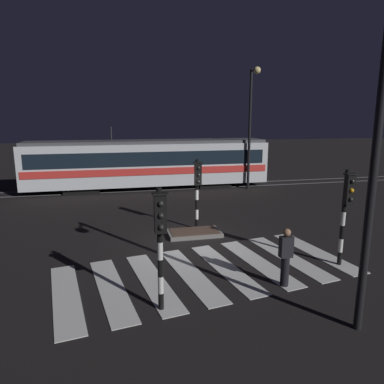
{
  "coord_description": "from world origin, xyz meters",
  "views": [
    {
      "loc": [
        -2.82,
        -12.6,
        4.72
      ],
      "look_at": [
        0.71,
        2.76,
        1.4
      ],
      "focal_mm": 33.18,
      "sensor_mm": 36.0,
      "label": 1
    }
  ],
  "objects_px": {
    "tram": "(149,163)",
    "pedestrian_waiting_at_kerb": "(286,257)",
    "traffic_light_median_centre": "(197,184)",
    "traffic_light_corner_near_right": "(346,204)",
    "traffic_light_kerb_mid_left": "(160,232)",
    "street_lamp_trackside_right": "(251,115)"
  },
  "relations": [
    {
      "from": "tram",
      "to": "pedestrian_waiting_at_kerb",
      "type": "xyz_separation_m",
      "value": [
        2.18,
        -15.05,
        -0.87
      ]
    },
    {
      "from": "pedestrian_waiting_at_kerb",
      "to": "traffic_light_median_centre",
      "type": "bearing_deg",
      "value": 101.62
    },
    {
      "from": "pedestrian_waiting_at_kerb",
      "to": "traffic_light_corner_near_right",
      "type": "bearing_deg",
      "value": 19.38
    },
    {
      "from": "traffic_light_median_centre",
      "to": "traffic_light_kerb_mid_left",
      "type": "height_order",
      "value": "traffic_light_kerb_mid_left"
    },
    {
      "from": "tram",
      "to": "pedestrian_waiting_at_kerb",
      "type": "bearing_deg",
      "value": -81.77
    },
    {
      "from": "traffic_light_median_centre",
      "to": "traffic_light_corner_near_right",
      "type": "xyz_separation_m",
      "value": [
        3.61,
        -4.79,
        0.09
      ]
    },
    {
      "from": "traffic_light_median_centre",
      "to": "street_lamp_trackside_right",
      "type": "bearing_deg",
      "value": 54.6
    },
    {
      "from": "tram",
      "to": "pedestrian_waiting_at_kerb",
      "type": "relative_size",
      "value": 9.4
    },
    {
      "from": "pedestrian_waiting_at_kerb",
      "to": "street_lamp_trackside_right",
      "type": "bearing_deg",
      "value": 72.14
    },
    {
      "from": "traffic_light_kerb_mid_left",
      "to": "tram",
      "type": "height_order",
      "value": "tram"
    },
    {
      "from": "street_lamp_trackside_right",
      "to": "traffic_light_kerb_mid_left",
      "type": "bearing_deg",
      "value": -119.6
    },
    {
      "from": "street_lamp_trackside_right",
      "to": "pedestrian_waiting_at_kerb",
      "type": "relative_size",
      "value": 4.54
    },
    {
      "from": "tram",
      "to": "street_lamp_trackside_right",
      "type": "bearing_deg",
      "value": -14.82
    },
    {
      "from": "street_lamp_trackside_right",
      "to": "tram",
      "type": "height_order",
      "value": "street_lamp_trackside_right"
    },
    {
      "from": "street_lamp_trackside_right",
      "to": "traffic_light_median_centre",
      "type": "bearing_deg",
      "value": -125.4
    },
    {
      "from": "traffic_light_corner_near_right",
      "to": "street_lamp_trackside_right",
      "type": "xyz_separation_m",
      "value": [
        1.85,
        12.48,
        2.8
      ]
    },
    {
      "from": "traffic_light_kerb_mid_left",
      "to": "pedestrian_waiting_at_kerb",
      "type": "xyz_separation_m",
      "value": [
        3.6,
        0.56,
        -1.18
      ]
    },
    {
      "from": "pedestrian_waiting_at_kerb",
      "to": "tram",
      "type": "bearing_deg",
      "value": 98.23
    },
    {
      "from": "traffic_light_corner_near_right",
      "to": "street_lamp_trackside_right",
      "type": "bearing_deg",
      "value": 81.57
    },
    {
      "from": "traffic_light_kerb_mid_left",
      "to": "street_lamp_trackside_right",
      "type": "distance_m",
      "value": 16.24
    },
    {
      "from": "tram",
      "to": "traffic_light_median_centre",
      "type": "bearing_deg",
      "value": -83.85
    },
    {
      "from": "traffic_light_corner_near_right",
      "to": "pedestrian_waiting_at_kerb",
      "type": "distance_m",
      "value": 2.86
    }
  ]
}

